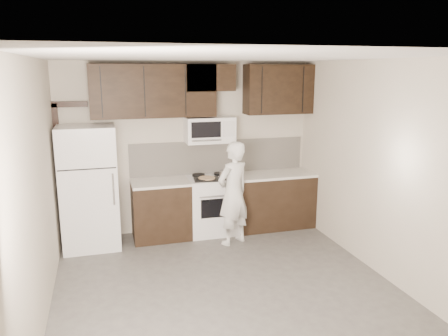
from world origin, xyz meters
name	(u,v)px	position (x,y,z in m)	size (l,w,h in m)	color
floor	(228,291)	(0.00, 0.00, 0.00)	(4.50, 4.50, 0.00)	#4B4846
back_wall	(189,148)	(0.00, 2.25, 1.35)	(4.00, 4.00, 0.00)	#B8AE9D
ceiling	(229,57)	(0.00, 0.00, 2.70)	(4.50, 4.50, 0.00)	white
counter_run	(230,203)	(0.60, 1.94, 0.46)	(2.95, 0.64, 0.91)	black
stove	(212,205)	(0.30, 1.94, 0.46)	(0.76, 0.66, 0.94)	white
backsplash	(219,156)	(0.50, 2.24, 1.18)	(2.90, 0.02, 0.54)	beige
upper_cabinets	(203,89)	(0.21, 2.08, 2.28)	(3.48, 0.35, 0.78)	black
microwave	(210,130)	(0.30, 2.06, 1.65)	(0.76, 0.42, 0.40)	white
refrigerator	(89,187)	(-1.55, 1.89, 0.90)	(0.80, 0.76, 1.80)	white
door_trim	(62,161)	(-1.92, 2.21, 1.25)	(0.50, 0.08, 2.12)	black
saucepan	(225,175)	(0.48, 1.79, 0.98)	(0.31, 0.18, 0.17)	silver
baking_tray	(207,179)	(0.19, 1.81, 0.92)	(0.39, 0.29, 0.02)	black
pizza	(207,178)	(0.19, 1.81, 0.94)	(0.26, 0.26, 0.02)	#CEB68A
person	(233,193)	(0.49, 1.41, 0.78)	(0.57, 0.37, 1.56)	silver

